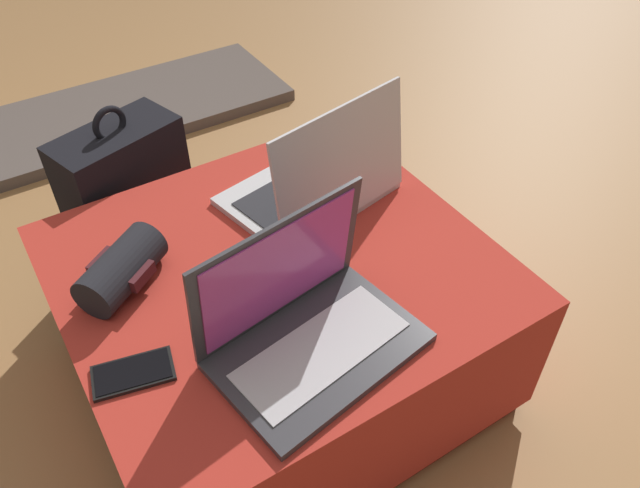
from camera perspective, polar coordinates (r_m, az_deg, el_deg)
The scene contains 8 objects.
ground_plane at distance 1.59m, azimuth -3.34°, elevation -11.66°, with size 14.00×14.00×0.00m, color #9E7042.
ottoman at distance 1.43m, azimuth -3.65°, elevation -7.15°, with size 0.86×0.80×0.38m.
laptop_near at distance 1.11m, azimuth -1.32°, elevation -7.22°, with size 0.40×0.29×0.25m.
laptop_far at distance 1.40m, azimuth -0.17°, elevation 5.58°, with size 0.41×0.33×0.27m.
cell_phone at distance 1.15m, azimuth -16.72°, elevation -11.23°, with size 0.15×0.10×0.01m.
backpack at distance 1.75m, azimuth -16.99°, elevation 3.23°, with size 0.34×0.27×0.53m.
wrist_brace at distance 1.27m, azimuth -17.70°, elevation -2.19°, with size 0.21×0.18×0.09m.
fireplace_hearth at distance 2.57m, azimuth -19.11°, elevation 10.95°, with size 1.40×0.50×0.04m.
Camera 1 is at (-0.41, -0.82, 1.29)m, focal length 35.00 mm.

